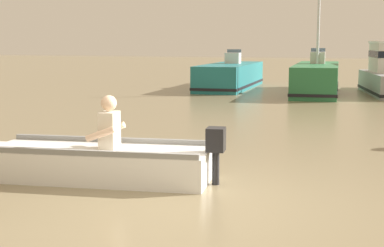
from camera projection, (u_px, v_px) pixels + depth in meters
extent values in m
plane|color=#7A6B4C|center=(168.00, 204.00, 6.86)|extent=(120.00, 120.00, 0.00)
cylinder|color=#4D3924|center=(375.00, 77.00, 22.60)|extent=(0.24, 0.24, 1.05)
cube|color=white|center=(100.00, 164.00, 8.07)|extent=(3.22, 1.52, 0.44)
cube|color=gray|center=(86.00, 153.00, 7.54)|extent=(3.02, 0.50, 0.08)
cube|color=gray|center=(111.00, 140.00, 8.53)|extent=(3.02, 0.50, 0.08)
cube|color=white|center=(106.00, 151.00, 8.03)|extent=(0.42, 1.04, 0.06)
cylinder|color=black|center=(216.00, 165.00, 7.75)|extent=(0.11, 0.11, 0.54)
cube|color=black|center=(216.00, 139.00, 7.70)|extent=(0.28, 0.31, 0.32)
cube|color=beige|center=(109.00, 130.00, 7.98)|extent=(0.26, 0.37, 0.52)
sphere|color=beige|center=(109.00, 103.00, 7.92)|extent=(0.22, 0.22, 0.22)
cylinder|color=beige|center=(101.00, 134.00, 7.77)|extent=(0.43, 0.15, 0.23)
cylinder|color=beige|center=(111.00, 129.00, 8.20)|extent=(0.43, 0.15, 0.23)
cube|color=#1E727A|center=(230.00, 76.00, 23.53)|extent=(2.03, 6.09, 1.00)
cube|color=black|center=(230.00, 84.00, 23.58)|extent=(2.07, 6.13, 0.10)
cube|color=silver|center=(233.00, 58.00, 23.86)|extent=(0.62, 0.53, 0.44)
cube|color=slate|center=(234.00, 54.00, 24.08)|extent=(0.60, 0.07, 0.36)
cube|color=#287042|center=(317.00, 79.00, 21.25)|extent=(2.02, 6.29, 1.08)
cube|color=black|center=(316.00, 88.00, 21.31)|extent=(2.06, 6.33, 0.10)
cube|color=beige|center=(318.00, 58.00, 21.59)|extent=(0.57, 0.54, 0.44)
cube|color=slate|center=(318.00, 53.00, 21.81)|extent=(0.54, 0.08, 0.36)
cylinder|color=silver|center=(319.00, 17.00, 21.08)|extent=(0.10, 0.10, 3.45)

